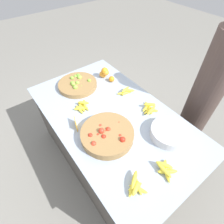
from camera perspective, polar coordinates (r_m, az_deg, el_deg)
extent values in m
plane|color=gray|center=(2.37, 0.00, -14.10)|extent=(12.00, 12.00, 0.00)
cube|color=#4C4742|center=(2.04, 0.00, -8.75)|extent=(1.77, 1.02, 0.78)
cube|color=#99A8BC|center=(1.72, 0.00, -1.27)|extent=(1.84, 1.06, 0.01)
cylinder|color=olive|center=(2.07, -11.13, 8.77)|extent=(0.44, 0.44, 0.05)
sphere|color=#89BC42|center=(2.13, -10.54, 11.03)|extent=(0.05, 0.05, 0.05)
sphere|color=#89BC42|center=(2.06, -11.18, 9.31)|extent=(0.05, 0.05, 0.05)
sphere|color=#7AB238|center=(2.07, -12.81, 9.08)|extent=(0.05, 0.05, 0.05)
sphere|color=#89BC42|center=(1.98, -11.88, 7.92)|extent=(0.05, 0.05, 0.05)
sphere|color=#6BA333|center=(2.06, -13.74, 7.87)|extent=(0.04, 0.04, 0.04)
sphere|color=#7AB238|center=(2.06, -7.46, 10.14)|extent=(0.04, 0.04, 0.04)
sphere|color=#89BC42|center=(2.08, -11.66, 8.93)|extent=(0.05, 0.05, 0.05)
sphere|color=#7AB238|center=(2.17, -11.80, 11.26)|extent=(0.05, 0.05, 0.05)
sphere|color=#89BC42|center=(2.04, -11.85, 8.16)|extent=(0.04, 0.04, 0.04)
sphere|color=#89BC42|center=(2.03, -12.57, 8.89)|extent=(0.05, 0.05, 0.05)
sphere|color=#89BC42|center=(2.15, -9.87, 10.72)|extent=(0.04, 0.04, 0.04)
sphere|color=#7AB238|center=(2.13, -12.91, 10.78)|extent=(0.04, 0.04, 0.04)
sphere|color=#7AB238|center=(2.02, -9.84, 8.04)|extent=(0.04, 0.04, 0.04)
sphere|color=#6BA333|center=(2.17, -10.99, 11.52)|extent=(0.05, 0.05, 0.05)
cylinder|color=olive|center=(1.53, -1.55, -7.31)|extent=(0.46, 0.46, 0.07)
sphere|color=red|center=(1.48, -2.73, -8.09)|extent=(0.04, 0.04, 0.04)
sphere|color=red|center=(1.45, 3.47, -8.94)|extent=(0.05, 0.05, 0.05)
sphere|color=red|center=(1.52, -2.51, -8.67)|extent=(0.05, 0.05, 0.05)
sphere|color=red|center=(1.50, -5.08, -9.71)|extent=(0.05, 0.05, 0.05)
sphere|color=red|center=(1.52, -2.05, -6.58)|extent=(0.04, 0.04, 0.04)
sphere|color=red|center=(1.61, 1.71, -3.49)|extent=(0.05, 0.05, 0.05)
sphere|color=red|center=(1.49, -7.08, -7.60)|extent=(0.04, 0.04, 0.04)
sphere|color=red|center=(1.54, -1.40, -7.84)|extent=(0.04, 0.04, 0.04)
sphere|color=red|center=(1.52, -1.27, -5.75)|extent=(0.05, 0.05, 0.05)
sphere|color=red|center=(1.49, 2.63, -7.97)|extent=(0.04, 0.04, 0.04)
sphere|color=red|center=(1.51, -4.59, -7.76)|extent=(0.05, 0.05, 0.05)
sphere|color=red|center=(1.58, 2.27, -3.73)|extent=(0.04, 0.04, 0.04)
sphere|color=red|center=(1.50, -0.96, -9.50)|extent=(0.05, 0.05, 0.05)
sphere|color=red|center=(1.44, -6.03, -10.28)|extent=(0.04, 0.04, 0.04)
sphere|color=red|center=(1.56, -3.79, -4.67)|extent=(0.04, 0.04, 0.04)
sphere|color=red|center=(1.52, -4.22, -7.58)|extent=(0.04, 0.04, 0.04)
sphere|color=red|center=(1.52, -0.73, -7.67)|extent=(0.04, 0.04, 0.04)
sphere|color=red|center=(1.49, -3.45, -6.11)|extent=(0.05, 0.05, 0.05)
sphere|color=red|center=(1.55, -4.02, -6.37)|extent=(0.04, 0.04, 0.04)
sphere|color=orange|center=(2.18, -2.82, 12.04)|extent=(0.07, 0.07, 0.07)
sphere|color=orange|center=(2.11, -0.15, 10.72)|extent=(0.07, 0.07, 0.07)
sphere|color=orange|center=(2.19, -3.22, 12.26)|extent=(0.07, 0.07, 0.07)
sphere|color=orange|center=(2.13, -2.00, 12.76)|extent=(0.07, 0.07, 0.07)
sphere|color=orange|center=(2.13, -2.38, 13.26)|extent=(0.08, 0.08, 0.08)
cylinder|color=silver|center=(1.61, 18.18, -6.42)|extent=(0.33, 0.33, 0.09)
cube|color=orange|center=(1.63, -11.73, -3.79)|extent=(0.12, 0.04, 0.08)
ellipsoid|color=yellow|center=(1.36, 8.30, -22.38)|extent=(0.15, 0.08, 0.03)
ellipsoid|color=yellow|center=(1.35, 7.56, -23.04)|extent=(0.05, 0.12, 0.03)
ellipsoid|color=yellow|center=(1.35, 6.78, -23.15)|extent=(0.10, 0.15, 0.03)
ellipsoid|color=yellow|center=(1.35, 8.61, -23.61)|extent=(0.13, 0.09, 0.03)
ellipsoid|color=yellow|center=(1.34, 7.29, -21.11)|extent=(0.11, 0.14, 0.03)
ellipsoid|color=yellow|center=(1.32, 7.77, -23.46)|extent=(0.08, 0.11, 0.03)
ellipsoid|color=yellow|center=(1.79, -10.17, 1.20)|extent=(0.10, 0.14, 0.03)
ellipsoid|color=yellow|center=(1.81, -8.96, 1.81)|extent=(0.15, 0.03, 0.03)
ellipsoid|color=yellow|center=(1.81, -9.94, 1.66)|extent=(0.16, 0.04, 0.03)
ellipsoid|color=yellow|center=(1.79, -10.60, 0.88)|extent=(0.14, 0.03, 0.03)
ellipsoid|color=yellow|center=(1.81, -10.41, 1.55)|extent=(0.12, 0.08, 0.03)
ellipsoid|color=yellow|center=(1.81, -9.27, 3.05)|extent=(0.11, 0.11, 0.03)
ellipsoid|color=yellow|center=(1.80, -8.92, 2.76)|extent=(0.12, 0.07, 0.03)
ellipsoid|color=yellow|center=(1.95, 4.77, 6.31)|extent=(0.06, 0.14, 0.03)
ellipsoid|color=yellow|center=(1.96, 5.07, 6.54)|extent=(0.04, 0.15, 0.03)
ellipsoid|color=yellow|center=(1.94, 3.81, 6.21)|extent=(0.09, 0.15, 0.03)
ellipsoid|color=yellow|center=(1.95, 4.22, 6.57)|extent=(0.09, 0.13, 0.03)
ellipsoid|color=yellow|center=(1.95, 4.43, 7.32)|extent=(0.06, 0.12, 0.03)
ellipsoid|color=yellow|center=(1.94, 5.45, 7.03)|extent=(0.11, 0.12, 0.03)
ellipsoid|color=yellow|center=(1.44, 17.70, -18.00)|extent=(0.12, 0.14, 0.04)
ellipsoid|color=yellow|center=(1.45, 16.50, -16.70)|extent=(0.09, 0.13, 0.03)
ellipsoid|color=yellow|center=(1.44, 17.40, -18.70)|extent=(0.13, 0.09, 0.03)
ellipsoid|color=yellow|center=(1.43, 16.71, -16.22)|extent=(0.13, 0.10, 0.04)
ellipsoid|color=yellow|center=(1.41, 16.50, -17.52)|extent=(0.16, 0.04, 0.03)
ellipsoid|color=yellow|center=(1.81, 11.10, 1.57)|extent=(0.08, 0.15, 0.03)
ellipsoid|color=yellow|center=(1.79, 12.27, 0.74)|extent=(0.12, 0.08, 0.03)
ellipsoid|color=yellow|center=(1.78, 11.92, 0.39)|extent=(0.03, 0.13, 0.03)
ellipsoid|color=yellow|center=(1.82, 11.89, 1.76)|extent=(0.15, 0.08, 0.03)
ellipsoid|color=yellow|center=(1.79, 12.77, 0.61)|extent=(0.12, 0.11, 0.03)
ellipsoid|color=yellow|center=(1.80, 12.20, 2.45)|extent=(0.10, 0.12, 0.03)
ellipsoid|color=yellow|center=(1.76, 12.77, 0.67)|extent=(0.07, 0.16, 0.03)
cylinder|color=#473833|center=(2.10, 27.13, 2.63)|extent=(0.30, 0.30, 1.55)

